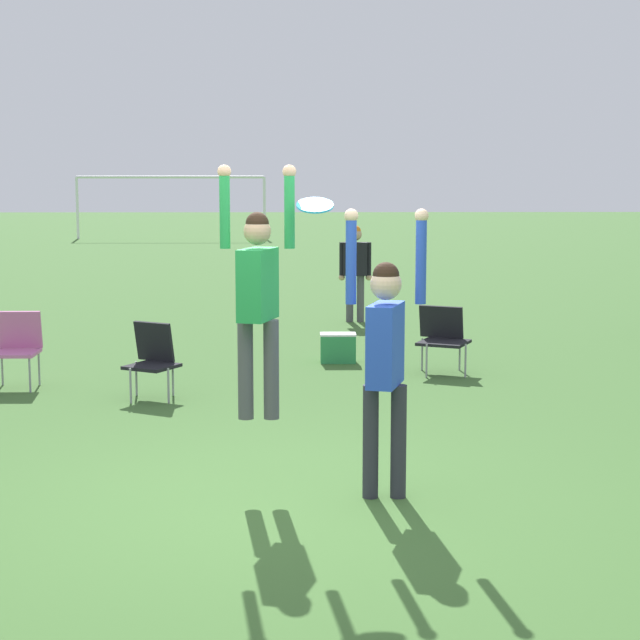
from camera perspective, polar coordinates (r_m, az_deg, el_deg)
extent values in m
plane|color=#3D662D|center=(8.15, -2.12, -9.59)|extent=(120.00, 120.00, 0.00)
cylinder|color=#4C4C51|center=(8.27, -3.99, -2.66)|extent=(0.12, 0.12, 0.77)
cylinder|color=#4C4C51|center=(8.26, -2.61, -2.65)|extent=(0.12, 0.12, 0.77)
cube|color=green|center=(8.17, -3.34, 1.91)|extent=(0.32, 0.48, 0.55)
sphere|color=tan|center=(8.14, -3.36, 4.75)|extent=(0.21, 0.21, 0.21)
sphere|color=black|center=(8.14, -3.37, 5.15)|extent=(0.18, 0.18, 0.18)
cylinder|color=green|center=(8.15, -5.10, 5.85)|extent=(0.08, 0.08, 0.58)
sphere|color=tan|center=(8.14, -5.13, 7.90)|extent=(0.10, 0.10, 0.10)
cylinder|color=green|center=(8.13, -1.64, 5.88)|extent=(0.08, 0.08, 0.58)
sphere|color=tan|center=(8.12, -1.65, 7.92)|extent=(0.10, 0.10, 0.10)
cylinder|color=#2D2D38|center=(8.11, 2.72, -6.50)|extent=(0.12, 0.12, 0.87)
cylinder|color=#2D2D38|center=(8.12, 4.21, -6.48)|extent=(0.12, 0.12, 0.87)
cube|color=blue|center=(7.97, 3.51, -1.33)|extent=(0.32, 0.51, 0.61)
sphere|color=beige|center=(7.91, 3.53, 1.92)|extent=(0.23, 0.23, 0.23)
sphere|color=black|center=(7.90, 3.54, 2.39)|extent=(0.20, 0.20, 0.20)
cylinder|color=blue|center=(7.87, 1.67, 3.21)|extent=(0.08, 0.08, 0.65)
sphere|color=beige|center=(7.85, 1.68, 5.57)|extent=(0.10, 0.10, 0.10)
cylinder|color=blue|center=(7.91, 5.41, 3.20)|extent=(0.08, 0.08, 0.65)
sphere|color=beige|center=(7.90, 5.44, 5.55)|extent=(0.10, 0.10, 0.10)
cylinder|color=#2D9EDB|center=(7.88, -0.27, 6.14)|extent=(0.28, 0.26, 0.12)
cylinder|color=gray|center=(12.90, 5.70, -2.19)|extent=(0.02, 0.02, 0.41)
cylinder|color=gray|center=(12.97, 7.77, -2.17)|extent=(0.02, 0.02, 0.41)
cylinder|color=gray|center=(13.36, 5.47, -1.84)|extent=(0.02, 0.02, 0.41)
cylinder|color=gray|center=(13.42, 7.46, -1.82)|extent=(0.02, 0.02, 0.41)
cube|color=black|center=(13.13, 6.61, -1.21)|extent=(0.73, 0.73, 0.04)
cube|color=black|center=(13.35, 6.48, -0.10)|extent=(0.55, 0.33, 0.40)
cylinder|color=gray|center=(12.40, -15.22, -2.78)|extent=(0.02, 0.02, 0.43)
cylinder|color=gray|center=(12.91, -16.60, -2.42)|extent=(0.02, 0.02, 0.43)
cylinder|color=gray|center=(12.80, -14.76, -2.43)|extent=(0.02, 0.02, 0.43)
cube|color=#C666A3|center=(12.62, -15.96, -1.72)|extent=(0.50, 0.50, 0.04)
cube|color=#C666A3|center=(12.81, -15.73, -0.50)|extent=(0.50, 0.11, 0.44)
cylinder|color=gray|center=(11.58, -10.07, -3.48)|extent=(0.02, 0.02, 0.38)
cylinder|color=gray|center=(11.52, -8.09, -3.49)|extent=(0.02, 0.02, 0.38)
cylinder|color=gray|center=(11.97, -9.77, -3.10)|extent=(0.02, 0.02, 0.38)
cylinder|color=gray|center=(11.92, -7.85, -3.11)|extent=(0.02, 0.02, 0.38)
cube|color=black|center=(11.72, -8.96, -2.46)|extent=(0.64, 0.64, 0.04)
cube|color=black|center=(11.89, -8.84, -1.14)|extent=(0.47, 0.33, 0.44)
cylinder|color=#4C4C51|center=(17.65, 1.60, 1.15)|extent=(0.12, 0.12, 0.77)
cylinder|color=#4C4C51|center=(17.66, 2.18, 1.15)|extent=(0.12, 0.12, 0.77)
cube|color=black|center=(17.59, 1.90, 3.28)|extent=(0.41, 0.23, 0.55)
sphere|color=tan|center=(17.57, 1.90, 4.59)|extent=(0.21, 0.21, 0.21)
sphere|color=orange|center=(17.56, 1.90, 4.77)|extent=(0.18, 0.18, 0.18)
cylinder|color=black|center=(17.59, 1.17, 3.22)|extent=(0.08, 0.08, 0.58)
sphere|color=tan|center=(17.61, 1.17, 2.29)|extent=(0.10, 0.10, 0.10)
cylinder|color=black|center=(17.61, 2.62, 3.22)|extent=(0.08, 0.08, 0.58)
sphere|color=tan|center=(17.63, 2.62, 2.29)|extent=(0.10, 0.10, 0.10)
cube|color=#2D8C4C|center=(13.88, 0.97, -1.54)|extent=(0.45, 0.28, 0.36)
cube|color=silver|center=(13.85, 0.97, -0.77)|extent=(0.46, 0.29, 0.02)
cylinder|color=white|center=(41.18, -12.81, 5.85)|extent=(0.10, 0.10, 2.30)
cylinder|color=white|center=(40.35, -2.98, 5.99)|extent=(0.10, 0.10, 2.30)
cylinder|color=white|center=(40.60, -7.98, 7.56)|extent=(7.00, 0.10, 0.10)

